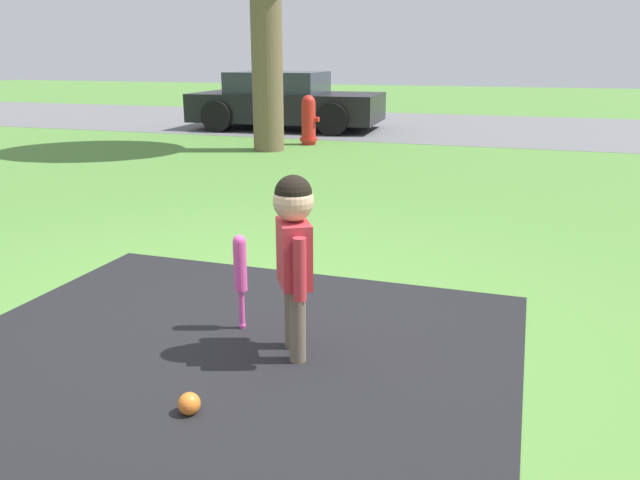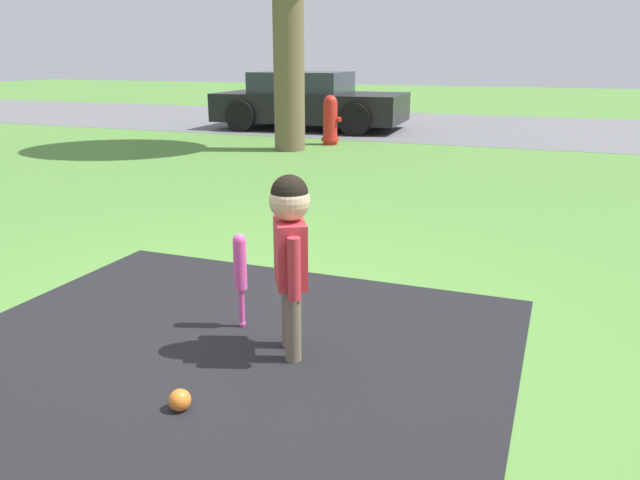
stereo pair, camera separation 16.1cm
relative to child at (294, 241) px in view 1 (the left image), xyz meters
name	(u,v)px [view 1 (the left image)]	position (x,y,z in m)	size (l,w,h in m)	color
ground_plane	(227,328)	(-0.47, 0.17, -0.60)	(60.00, 60.00, 0.00)	#518438
street_strip	(456,127)	(-0.47, 11.04, -0.60)	(40.00, 6.00, 0.01)	slate
child	(294,241)	(0.00, 0.00, 0.00)	(0.25, 0.33, 0.92)	#6B5B4C
baseball_bat	(240,269)	(-0.39, 0.20, -0.25)	(0.07, 0.07, 0.54)	#E54CA5
sports_ball	(189,404)	(-0.23, -0.66, -0.55)	(0.10, 0.10, 0.10)	orange
fire_hydrant	(309,120)	(-2.54, 7.43, -0.19)	(0.33, 0.30, 0.83)	red
parked_car	(285,102)	(-3.80, 9.54, -0.04)	(3.90, 2.19, 1.15)	black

